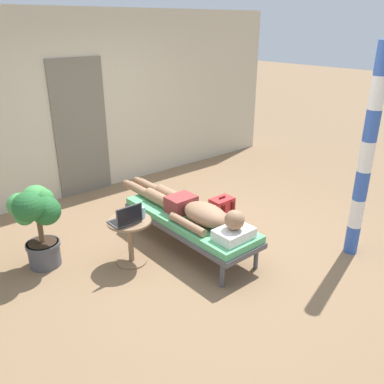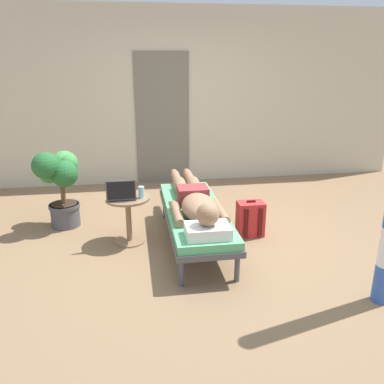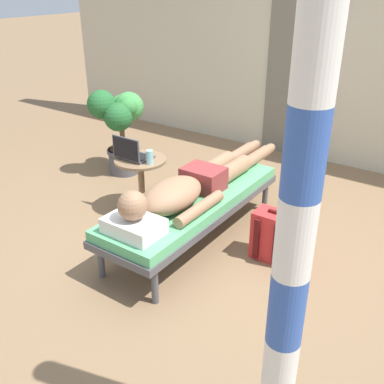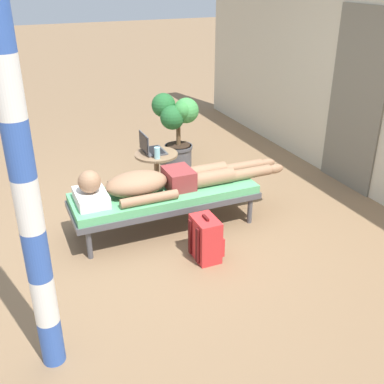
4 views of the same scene
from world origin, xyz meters
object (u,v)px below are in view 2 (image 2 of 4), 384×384
at_px(lounge_chair, 195,215).
at_px(side_table, 128,212).
at_px(potted_plant, 60,179).
at_px(backpack, 250,219).
at_px(laptop, 121,194).
at_px(person_reclining, 196,201).
at_px(drink_glass, 141,192).

bearing_deg(lounge_chair, side_table, 167.03).
bearing_deg(lounge_chair, potted_plant, 154.02).
bearing_deg(side_table, potted_plant, 144.24).
height_order(side_table, potted_plant, potted_plant).
distance_m(backpack, potted_plant, 2.27).
xyz_separation_m(backpack, potted_plant, (-2.16, 0.59, 0.41)).
bearing_deg(laptop, person_reclining, -11.41).
bearing_deg(laptop, potted_plant, 139.61).
bearing_deg(drink_glass, laptop, -176.79).
bearing_deg(potted_plant, lounge_chair, -25.98).
bearing_deg(backpack, lounge_chair, -168.35).
xyz_separation_m(person_reclining, side_table, (-0.71, 0.21, -0.16)).
distance_m(side_table, drink_glass, 0.28).
relative_size(side_table, potted_plant, 0.55).
xyz_separation_m(side_table, drink_glass, (0.15, -0.04, 0.23)).
relative_size(side_table, backpack, 1.23).
xyz_separation_m(lounge_chair, backpack, (0.67, 0.14, -0.15)).
relative_size(person_reclining, backpack, 5.12).
bearing_deg(side_table, drink_glass, -14.75).
bearing_deg(drink_glass, backpack, 0.64).
relative_size(lounge_chair, side_table, 3.54).
bearing_deg(side_table, lounge_chair, -12.97).
bearing_deg(person_reclining, drink_glass, 163.37).
distance_m(side_table, backpack, 1.38).
distance_m(laptop, drink_glass, 0.21).
distance_m(lounge_chair, side_table, 0.73).
relative_size(person_reclining, laptop, 7.00).
relative_size(person_reclining, potted_plant, 2.27).
bearing_deg(potted_plant, drink_glass, -32.89).
bearing_deg(laptop, side_table, 40.52).
relative_size(person_reclining, side_table, 4.15).
distance_m(lounge_chair, person_reclining, 0.18).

